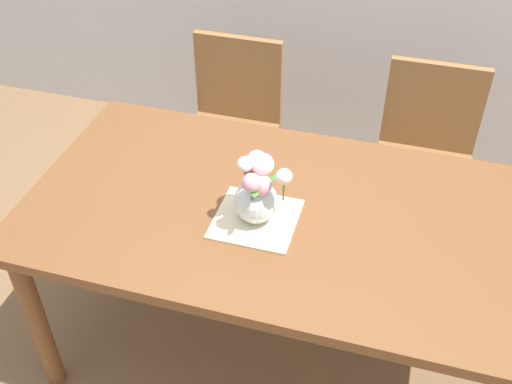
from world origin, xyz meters
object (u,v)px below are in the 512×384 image
at_px(dining_table, 282,228).
at_px(chair_right, 425,152).
at_px(flower_vase, 257,190).
at_px(chair_left, 232,120).

xyz_separation_m(dining_table, chair_right, (0.45, 0.82, -0.15)).
relative_size(dining_table, chair_right, 1.96).
distance_m(chair_right, flower_vase, 1.09).
relative_size(chair_right, flower_vase, 3.55).
distance_m(chair_left, flower_vase, 1.03).
relative_size(chair_left, chair_right, 1.00).
bearing_deg(flower_vase, dining_table, 45.94).
relative_size(chair_left, flower_vase, 3.55).
distance_m(dining_table, flower_vase, 0.24).
xyz_separation_m(chair_left, chair_right, (0.90, 0.00, 0.00)).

